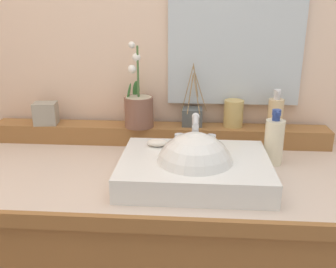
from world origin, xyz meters
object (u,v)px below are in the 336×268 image
(trinket_box, at_px, (46,113))
(lotion_bottle, at_px, (274,141))
(soap_bar, at_px, (157,143))
(soap_dispenser, at_px, (275,113))
(tumbler_cup, at_px, (233,113))
(reed_diffuser, at_px, (192,116))
(sink_basin, at_px, (194,170))
(potted_plant, at_px, (139,108))

(trinket_box, relative_size, lotion_bottle, 0.45)
(soap_bar, bearing_deg, trinket_box, 154.62)
(soap_dispenser, bearing_deg, trinket_box, -179.51)
(tumbler_cup, bearing_deg, reed_diffuser, 177.17)
(soap_bar, distance_m, lotion_bottle, 0.41)
(tumbler_cup, bearing_deg, soap_bar, -138.21)
(trinket_box, bearing_deg, sink_basin, -36.36)
(reed_diffuser, relative_size, lotion_bottle, 1.26)
(reed_diffuser, bearing_deg, trinket_box, -176.92)
(sink_basin, distance_m, reed_diffuser, 0.37)
(sink_basin, xyz_separation_m, soap_bar, (-0.13, 0.11, 0.05))
(soap_dispenser, height_order, trinket_box, soap_dispenser)
(soap_bar, relative_size, potted_plant, 0.21)
(soap_bar, relative_size, tumbler_cup, 0.66)
(reed_diffuser, distance_m, trinket_box, 0.59)
(potted_plant, bearing_deg, tumbler_cup, 3.95)
(soap_bar, height_order, trinket_box, trinket_box)
(reed_diffuser, height_order, trinket_box, reed_diffuser)
(sink_basin, distance_m, lotion_bottle, 0.32)
(sink_basin, xyz_separation_m, potted_plant, (-0.22, 0.33, 0.11))
(sink_basin, bearing_deg, trinket_box, 151.14)
(soap_dispenser, xyz_separation_m, lotion_bottle, (-0.03, -0.17, -0.05))
(lotion_bottle, bearing_deg, soap_bar, -171.82)
(sink_basin, distance_m, tumbler_cup, 0.40)
(soap_dispenser, distance_m, lotion_bottle, 0.19)
(soap_bar, distance_m, soap_dispenser, 0.50)
(potted_plant, height_order, reed_diffuser, potted_plant)
(potted_plant, bearing_deg, sink_basin, -55.85)
(trinket_box, bearing_deg, reed_diffuser, -4.41)
(potted_plant, height_order, soap_dispenser, potted_plant)
(soap_dispenser, distance_m, reed_diffuser, 0.32)
(sink_basin, height_order, lotion_bottle, lotion_bottle)
(potted_plant, distance_m, tumbler_cup, 0.38)
(soap_bar, distance_m, reed_diffuser, 0.28)
(tumbler_cup, xyz_separation_m, reed_diffuser, (-0.16, 0.01, -0.02))
(tumbler_cup, relative_size, trinket_box, 1.20)
(potted_plant, relative_size, trinket_box, 3.70)
(tumbler_cup, bearing_deg, potted_plant, -176.05)
(trinket_box, distance_m, lotion_bottle, 0.89)
(reed_diffuser, xyz_separation_m, lotion_bottle, (0.29, -0.20, -0.03))
(lotion_bottle, bearing_deg, soap_dispenser, 78.90)
(tumbler_cup, xyz_separation_m, lotion_bottle, (0.12, -0.19, -0.04))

